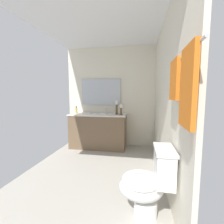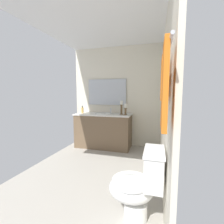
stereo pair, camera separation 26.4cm
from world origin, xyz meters
name	(u,v)px [view 1 (the left image)]	position (x,y,z in m)	size (l,w,h in m)	color
floor	(95,169)	(0.00, 0.00, -0.01)	(2.86, 2.22, 0.02)	#B2ADA3
wall_back	(165,98)	(0.00, 1.11, 1.23)	(2.86, 0.04, 2.45)	silver
wall_left	(111,97)	(-1.43, 0.00, 1.23)	(0.04, 2.22, 2.45)	silver
ceiling	(94,18)	(0.00, 0.00, 2.46)	(2.86, 2.22, 0.02)	white
vanity_cabinet	(98,131)	(-1.11, -0.24, 0.41)	(0.58, 1.35, 0.82)	brown
sink_basin	(98,115)	(-1.11, -0.24, 0.78)	(0.40, 0.40, 0.24)	white
mirror	(101,92)	(-1.39, -0.24, 1.34)	(0.02, 1.00, 0.65)	silver
candle_holder_tall	(121,109)	(-1.04, 0.32, 0.95)	(0.09, 0.09, 0.25)	brown
candle_holder_short	(117,107)	(-1.10, 0.21, 0.99)	(0.09, 0.09, 0.32)	brown
soap_bottle	(76,110)	(-1.11, -0.80, 0.89)	(0.06, 0.06, 0.18)	#E5B259
toilet	(148,183)	(0.93, 0.83, 0.37)	(0.39, 0.54, 0.75)	white
towel_bar	(184,56)	(1.20, 1.05, 1.56)	(0.02, 0.02, 0.82)	silver
towel_near_vanity	(175,80)	(0.99, 1.03, 1.40)	(0.28, 0.03, 0.36)	orange
towel_center	(188,87)	(1.40, 1.03, 1.32)	(0.28, 0.03, 0.52)	orange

